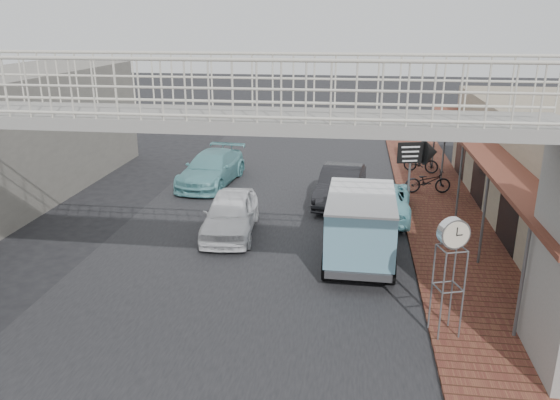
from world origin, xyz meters
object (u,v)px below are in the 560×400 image
(white_hatchback, at_px, (230,214))
(angkot_far, at_px, (212,168))
(street_clock, at_px, (453,239))
(motorcycle_near, at_px, (428,181))
(angkot_curb, at_px, (382,199))
(angkot_van, at_px, (361,218))
(motorcycle_far, at_px, (421,162))
(arrow_sign, at_px, (428,153))
(dark_sedan, at_px, (341,185))

(white_hatchback, relative_size, angkot_far, 0.85)
(angkot_far, xyz_separation_m, street_clock, (8.47, -11.40, 1.73))
(motorcycle_near, height_order, street_clock, street_clock)
(angkot_curb, xyz_separation_m, angkot_van, (-0.84, -4.28, 0.74))
(angkot_van, height_order, motorcycle_far, angkot_van)
(street_clock, height_order, arrow_sign, street_clock)
(dark_sedan, bearing_deg, motorcycle_far, 59.72)
(angkot_curb, bearing_deg, angkot_van, 83.01)
(street_clock, bearing_deg, angkot_curb, 79.09)
(dark_sedan, distance_m, motorcycle_near, 3.88)
(street_clock, bearing_deg, motorcycle_near, 66.84)
(arrow_sign, bearing_deg, angkot_far, 150.88)
(white_hatchback, height_order, street_clock, street_clock)
(angkot_far, height_order, motorcycle_far, angkot_far)
(white_hatchback, bearing_deg, street_clock, -46.54)
(angkot_curb, xyz_separation_m, arrow_sign, (1.64, 0.74, 1.64))
(white_hatchback, height_order, motorcycle_near, white_hatchback)
(white_hatchback, bearing_deg, angkot_far, 105.94)
(dark_sedan, bearing_deg, white_hatchback, -126.28)
(dark_sedan, bearing_deg, arrow_sign, -1.90)
(angkot_far, bearing_deg, dark_sedan, -12.18)
(motorcycle_far, xyz_separation_m, arrow_sign, (-0.42, -5.30, 1.67))
(motorcycle_far, distance_m, arrow_sign, 5.57)
(street_clock, bearing_deg, dark_sedan, 87.24)
(white_hatchback, relative_size, motorcycle_far, 2.52)
(angkot_curb, bearing_deg, white_hatchback, 30.91)
(dark_sedan, bearing_deg, motorcycle_near, 29.51)
(dark_sedan, height_order, angkot_curb, dark_sedan)
(white_hatchback, distance_m, dark_sedan, 5.31)
(angkot_curb, distance_m, street_clock, 8.56)
(angkot_van, distance_m, arrow_sign, 5.67)
(angkot_curb, distance_m, angkot_van, 4.42)
(angkot_far, relative_size, street_clock, 1.74)
(motorcycle_near, xyz_separation_m, motorcycle_far, (0.06, 3.31, 0.00))
(angkot_curb, height_order, motorcycle_far, angkot_curb)
(angkot_curb, distance_m, motorcycle_near, 3.38)
(angkot_van, relative_size, street_clock, 1.57)
(white_hatchback, distance_m, street_clock, 8.65)
(angkot_van, bearing_deg, motorcycle_near, 68.74)
(white_hatchback, relative_size, motorcycle_near, 2.21)
(white_hatchback, distance_m, angkot_far, 6.13)
(dark_sedan, xyz_separation_m, street_clock, (2.68, -9.53, 1.72))
(white_hatchback, relative_size, arrow_sign, 1.56)
(angkot_curb, distance_m, angkot_far, 8.00)
(angkot_curb, height_order, motorcycle_near, angkot_curb)
(motorcycle_near, distance_m, motorcycle_far, 3.31)
(angkot_curb, bearing_deg, street_clock, 101.67)
(street_clock, bearing_deg, motorcycle_far, 67.67)
(white_hatchback, bearing_deg, angkot_curb, 22.12)
(angkot_curb, distance_m, motorcycle_far, 6.38)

